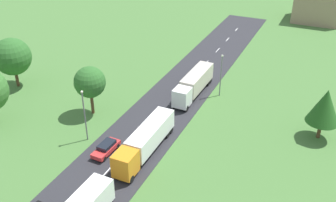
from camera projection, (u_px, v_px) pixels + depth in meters
road at (102, 177)px, 46.20m from camera, size 10.00×140.00×0.06m
lane_marking_centre at (90, 190)px, 44.10m from camera, size 0.16×124.43×0.01m
truck_second at (145, 141)px, 49.23m from camera, size 2.50×12.89×3.47m
truck_third at (194, 83)px, 63.22m from camera, size 2.63×12.23×3.58m
car_third at (106, 148)px, 49.97m from camera, size 1.92×4.52×1.41m
lamppost_second at (84, 113)px, 50.89m from camera, size 0.36×0.36×7.67m
lamppost_third at (221, 73)px, 62.04m from camera, size 0.36×0.36×7.33m
tree_oak at (12, 57)px, 64.41m from camera, size 6.35×6.35×8.70m
tree_maple at (325, 106)px, 51.01m from camera, size 4.43×4.43×7.47m
tree_lime at (90, 82)px, 56.51m from camera, size 4.74×4.74×7.72m
distant_building at (318, 7)px, 97.48m from camera, size 11.18×10.55×7.12m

